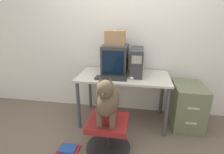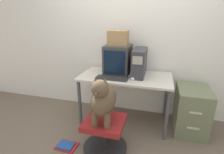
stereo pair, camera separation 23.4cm
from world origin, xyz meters
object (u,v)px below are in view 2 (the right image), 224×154
at_px(book_stack_floor, 66,146).
at_px(crt_monitor, 118,59).
at_px(office_chair, 105,134).
at_px(cardboard_box, 118,38).
at_px(dog, 103,98).
at_px(filing_cabinet, 191,110).
at_px(keyboard, 112,78).
at_px(pc_tower, 139,62).

bearing_deg(book_stack_floor, crt_monitor, 63.42).
xyz_separation_m(office_chair, cardboard_box, (-0.04, 0.81, 1.08)).
distance_m(office_chair, cardboard_box, 1.35).
distance_m(office_chair, dog, 0.51).
bearing_deg(filing_cabinet, cardboard_box, 175.50).
bearing_deg(cardboard_box, keyboard, -92.03).
bearing_deg(office_chair, keyboard, 95.52).
bearing_deg(crt_monitor, book_stack_floor, -116.58).
height_order(cardboard_box, book_stack_floor, cardboard_box).
bearing_deg(filing_cabinet, pc_tower, 176.12).
distance_m(crt_monitor, dog, 0.88).
height_order(keyboard, dog, dog).
relative_size(office_chair, filing_cabinet, 0.85).
bearing_deg(cardboard_box, office_chair, -87.34).
bearing_deg(dog, keyboard, 95.20).
distance_m(keyboard, book_stack_floor, 1.08).
height_order(office_chair, cardboard_box, cardboard_box).
height_order(keyboard, filing_cabinet, keyboard).
bearing_deg(office_chair, filing_cabinet, 33.81).
distance_m(crt_monitor, cardboard_box, 0.32).
relative_size(pc_tower, keyboard, 1.10).
xyz_separation_m(dog, filing_cabinet, (1.08, 0.76, -0.40)).
bearing_deg(pc_tower, cardboard_box, 174.04).
height_order(keyboard, book_stack_floor, keyboard).
bearing_deg(pc_tower, book_stack_floor, -131.84).
height_order(crt_monitor, cardboard_box, cardboard_box).
bearing_deg(pc_tower, filing_cabinet, -3.88).
relative_size(office_chair, book_stack_floor, 2.04).
bearing_deg(dog, crt_monitor, 92.57).
bearing_deg(cardboard_box, dog, -87.44).
bearing_deg(pc_tower, crt_monitor, 174.70).
xyz_separation_m(keyboard, cardboard_box, (0.01, 0.31, 0.52)).
height_order(pc_tower, book_stack_floor, pc_tower).
xyz_separation_m(keyboard, filing_cabinet, (1.13, 0.22, -0.46)).
distance_m(pc_tower, cardboard_box, 0.48).
bearing_deg(filing_cabinet, book_stack_floor, -152.24).
relative_size(dog, filing_cabinet, 0.90).
bearing_deg(cardboard_box, pc_tower, -5.96).
distance_m(crt_monitor, pc_tower, 0.34).
distance_m(keyboard, office_chair, 0.75).
relative_size(crt_monitor, dog, 0.74).
bearing_deg(pc_tower, dog, -110.08).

